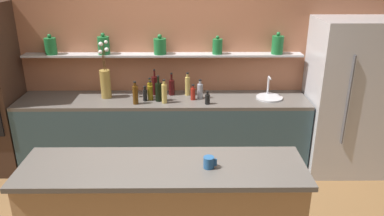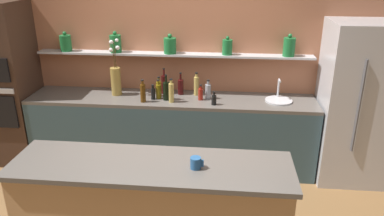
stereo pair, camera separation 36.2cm
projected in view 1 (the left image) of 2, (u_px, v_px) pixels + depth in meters
back_wall_unit at (173, 60)px, 4.72m from camera, size 5.20×0.28×2.60m
back_counter_unit at (164, 133)px, 4.69m from camera, size 3.50×0.62×0.92m
refrigerator at (349, 98)px, 4.50m from camera, size 0.94×0.73×1.88m
flower_vase at (105, 81)px, 4.49m from camera, size 0.12×0.15×0.70m
sink_fixture at (269, 96)px, 4.53m from camera, size 0.32×0.32×0.25m
bottle_oil_0 at (150, 90)px, 4.53m from camera, size 0.06×0.06×0.24m
bottle_oil_1 at (150, 92)px, 4.46m from camera, size 0.06×0.06×0.24m
bottle_spirit_2 at (200, 91)px, 4.50m from camera, size 0.07×0.07×0.24m
bottle_wine_3 at (172, 87)px, 4.62m from camera, size 0.07×0.07×0.28m
bottle_sauce_4 at (207, 99)px, 4.33m from camera, size 0.06×0.06×0.16m
bottle_wine_5 at (159, 92)px, 4.41m from camera, size 0.08×0.08×0.31m
bottle_spirit_6 at (135, 94)px, 4.32m from camera, size 0.06×0.06×0.27m
bottle_wine_7 at (155, 85)px, 4.62m from camera, size 0.07×0.07×0.33m
bottle_sauce_8 at (145, 95)px, 4.43m from camera, size 0.05×0.05×0.18m
bottle_spirit_9 at (164, 93)px, 4.34m from camera, size 0.06×0.06×0.29m
bottle_spirit_10 at (188, 85)px, 4.60m from camera, size 0.06×0.06×0.29m
bottle_sauce_11 at (193, 93)px, 4.46m from camera, size 0.06×0.06×0.19m
coffee_mug at (209, 162)px, 2.80m from camera, size 0.10×0.08×0.09m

